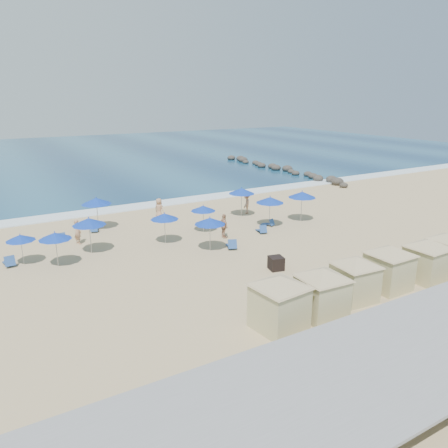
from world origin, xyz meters
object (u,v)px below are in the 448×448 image
(umbrella_6, at_px, (203,208))
(umbrella_8, at_px, (302,195))
(cabana_0, at_px, (280,296))
(cabana_5, at_px, (447,246))
(umbrella_3, at_px, (96,201))
(beachgoer_0, at_px, (77,232))
(umbrella_7, at_px, (242,191))
(beachgoer_3, at_px, (159,209))
(beachgoer_1, at_px, (224,226))
(umbrella_1, at_px, (55,236))
(rock_jetty, at_px, (280,169))
(trash_bin, at_px, (276,263))
(umbrella_5, at_px, (210,221))
(cabana_4, at_px, (427,255))
(cabana_3, at_px, (390,262))
(umbrella_4, at_px, (164,216))
(cabana_2, at_px, (355,273))
(beachgoer_2, at_px, (246,203))
(umbrella_9, at_px, (270,200))
(umbrella_0, at_px, (20,238))
(umbrella_2, at_px, (89,222))
(cabana_1, at_px, (322,286))

(umbrella_6, bearing_deg, umbrella_8, -9.76)
(cabana_0, relative_size, cabana_5, 1.13)
(umbrella_3, distance_m, umbrella_6, 8.55)
(beachgoer_0, bearing_deg, umbrella_7, -110.95)
(beachgoer_3, bearing_deg, beachgoer_1, 169.92)
(umbrella_1, xyz_separation_m, beachgoer_0, (2.11, 3.76, -1.08))
(rock_jetty, xyz_separation_m, trash_bin, (-22.49, -28.84, 0.06))
(umbrella_5, distance_m, beachgoer_3, 9.25)
(cabana_0, bearing_deg, beachgoer_1, 70.21)
(cabana_4, xyz_separation_m, umbrella_1, (-18.07, 13.15, 0.43))
(cabana_3, height_order, umbrella_5, cabana_3)
(umbrella_1, height_order, umbrella_5, umbrella_5)
(umbrella_4, xyz_separation_m, umbrella_7, (8.80, 3.42, 0.26))
(cabana_2, xyz_separation_m, umbrella_4, (-4.93, 13.55, 0.50))
(cabana_4, bearing_deg, trash_bin, 139.05)
(beachgoer_2, bearing_deg, umbrella_8, 76.78)
(umbrella_1, height_order, umbrella_9, umbrella_9)
(umbrella_0, relative_size, umbrella_3, 0.76)
(umbrella_5, bearing_deg, umbrella_2, 152.90)
(rock_jetty, height_order, umbrella_1, umbrella_1)
(cabana_3, height_order, beachgoer_2, cabana_3)
(umbrella_5, height_order, beachgoer_1, umbrella_5)
(cabana_4, xyz_separation_m, umbrella_6, (-6.78, 14.78, 0.36))
(beachgoer_0, bearing_deg, cabana_2, -170.16)
(cabana_3, bearing_deg, beachgoer_2, 83.13)
(beachgoer_3, bearing_deg, cabana_4, 175.71)
(umbrella_7, xyz_separation_m, umbrella_8, (3.53, -3.96, 0.03))
(umbrella_0, bearing_deg, umbrella_3, 39.80)
(beachgoer_1, bearing_deg, umbrella_3, 51.92)
(umbrella_1, bearing_deg, rock_jetty, 32.12)
(rock_jetty, distance_m, cabana_0, 43.70)
(cabana_3, distance_m, umbrella_2, 19.11)
(trash_bin, bearing_deg, cabana_0, -113.40)
(cabana_1, relative_size, cabana_2, 1.04)
(trash_bin, xyz_separation_m, cabana_5, (9.19, -5.17, 1.04))
(trash_bin, bearing_deg, umbrella_4, 128.38)
(cabana_5, height_order, umbrella_7, umbrella_7)
(cabana_5, distance_m, beachgoer_3, 22.38)
(cabana_5, bearing_deg, umbrella_5, 136.98)
(umbrella_5, bearing_deg, cabana_4, -52.18)
(rock_jetty, relative_size, umbrella_2, 10.38)
(umbrella_9, bearing_deg, umbrella_3, 152.51)
(umbrella_2, bearing_deg, umbrella_7, 11.09)
(umbrella_7, bearing_deg, rock_jetty, 44.45)
(rock_jetty, height_order, umbrella_6, umbrella_6)
(cabana_3, bearing_deg, umbrella_9, 83.74)
(umbrella_5, relative_size, beachgoer_2, 1.31)
(umbrella_1, xyz_separation_m, umbrella_9, (16.64, 0.19, 0.24))
(cabana_2, bearing_deg, cabana_4, -2.86)
(umbrella_2, height_order, beachgoer_1, umbrella_2)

